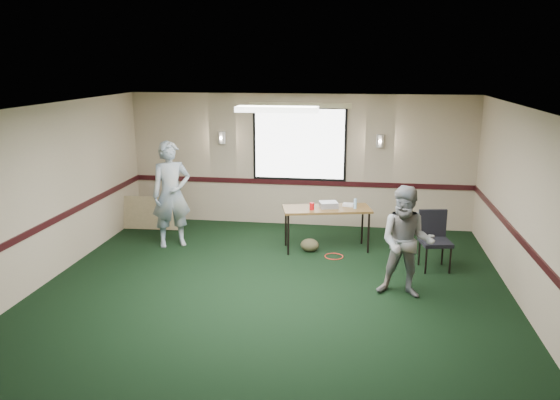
# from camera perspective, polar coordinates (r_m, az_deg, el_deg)

# --- Properties ---
(ground) EXTENTS (8.00, 8.00, 0.00)m
(ground) POSITION_cam_1_polar(r_m,az_deg,el_deg) (7.77, -1.43, -10.98)
(ground) COLOR black
(ground) RESTS_ON ground
(room_shell) EXTENTS (8.00, 8.02, 8.00)m
(room_shell) POSITION_cam_1_polar(r_m,az_deg,el_deg) (9.29, 0.75, 3.51)
(room_shell) COLOR tan
(room_shell) RESTS_ON ground
(folding_table) EXTENTS (1.65, 0.95, 0.78)m
(folding_table) POSITION_cam_1_polar(r_m,az_deg,el_deg) (9.79, 4.91, -1.15)
(folding_table) COLOR #503116
(folding_table) RESTS_ON ground
(projector) EXTENTS (0.37, 0.33, 0.10)m
(projector) POSITION_cam_1_polar(r_m,az_deg,el_deg) (9.79, 5.08, -0.49)
(projector) COLOR gray
(projector) RESTS_ON folding_table
(game_console) EXTENTS (0.20, 0.17, 0.05)m
(game_console) POSITION_cam_1_polar(r_m,az_deg,el_deg) (9.94, 7.14, -0.50)
(game_console) COLOR silver
(game_console) RESTS_ON folding_table
(red_cup) EXTENTS (0.08, 0.08, 0.13)m
(red_cup) POSITION_cam_1_polar(r_m,az_deg,el_deg) (9.62, 3.35, -0.66)
(red_cup) COLOR red
(red_cup) RESTS_ON folding_table
(water_bottle) EXTENTS (0.05, 0.05, 0.18)m
(water_bottle) POSITION_cam_1_polar(r_m,az_deg,el_deg) (9.76, 7.87, -0.39)
(water_bottle) COLOR #9BD4FF
(water_bottle) RESTS_ON folding_table
(duffel_bag) EXTENTS (0.35, 0.28, 0.23)m
(duffel_bag) POSITION_cam_1_polar(r_m,az_deg,el_deg) (9.83, 3.12, -4.73)
(duffel_bag) COLOR #453F27
(duffel_bag) RESTS_ON ground
(cable_coil) EXTENTS (0.35, 0.35, 0.02)m
(cable_coil) POSITION_cam_1_polar(r_m,az_deg,el_deg) (9.63, 5.66, -5.88)
(cable_coil) COLOR red
(cable_coil) RESTS_ON ground
(folded_table) EXTENTS (1.30, 0.25, 0.66)m
(folded_table) POSITION_cam_1_polar(r_m,az_deg,el_deg) (11.40, -13.62, -1.31)
(folded_table) COLOR tan
(folded_table) RESTS_ON ground
(conference_chair) EXTENTS (0.54, 0.56, 0.95)m
(conference_chair) POSITION_cam_1_polar(r_m,az_deg,el_deg) (9.29, 15.80, -3.53)
(conference_chair) COLOR black
(conference_chair) RESTS_ON ground
(person_left) EXTENTS (0.84, 0.75, 1.94)m
(person_left) POSITION_cam_1_polar(r_m,az_deg,el_deg) (10.11, -11.29, 0.59)
(person_left) COLOR #436595
(person_left) RESTS_ON ground
(person_right) EXTENTS (0.88, 0.73, 1.63)m
(person_right) POSITION_cam_1_polar(r_m,az_deg,el_deg) (7.99, 13.06, -4.32)
(person_right) COLOR #698AA4
(person_right) RESTS_ON ground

